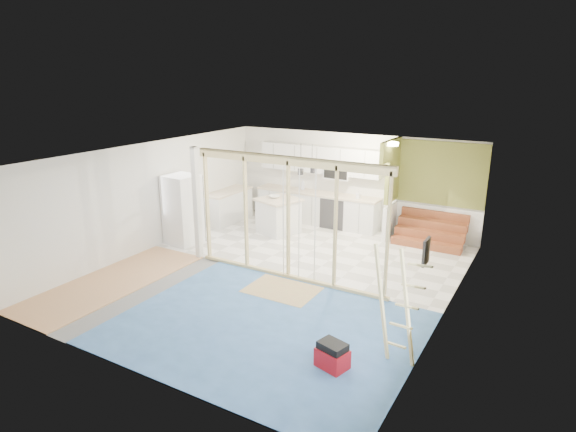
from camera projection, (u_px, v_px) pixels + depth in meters
The scene contains 17 objects.
room at pixel (276, 217), 9.91m from camera, with size 7.01×8.01×2.61m.
floor_overlays at pixel (281, 274), 10.30m from camera, with size 7.00×8.00×0.03m.
stud_frame at pixel (266, 202), 9.95m from camera, with size 4.66×0.14×2.60m.
base_cabinets at pixel (289, 208), 13.71m from camera, with size 4.45×2.24×0.93m.
upper_cabinets at pixel (321, 161), 13.33m from camera, with size 3.60×0.41×0.85m.
green_partition at pixel (421, 206), 12.07m from camera, with size 2.25×1.51×2.60m.
pot_rack at pixel (306, 167), 11.43m from camera, with size 0.52×0.52×0.72m.
sheathing_panel at pixel (416, 290), 6.59m from camera, with size 0.02×4.00×2.60m, color #9E8655.
electrical_panel at pixel (426, 252), 7.01m from camera, with size 0.04×0.30×0.40m, color #343439.
ceiling_light at pixel (392, 144), 11.38m from camera, with size 0.32×0.32×0.08m, color #FFEABF.
fridge at pixel (183, 210), 11.96m from camera, with size 0.83×0.80×1.76m.
island at pixel (278, 216), 12.83m from camera, with size 1.25×1.25×0.96m.
bowl at pixel (274, 197), 12.75m from camera, with size 0.29×0.29×0.07m, color silver.
soap_bottle_a at pixel (303, 184), 13.79m from camera, with size 0.12×0.12×0.30m, color silver.
soap_bottle_b at pixel (358, 195), 12.83m from camera, with size 0.09×0.10×0.21m, color silver.
toolbox at pixel (332, 356), 6.99m from camera, with size 0.51×0.44×0.42m.
ladder at pixel (397, 305), 7.02m from camera, with size 0.92×0.20×1.74m.
Camera 1 is at (4.97, -8.10, 4.15)m, focal length 30.00 mm.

